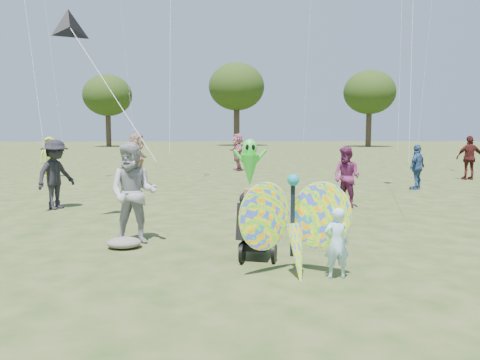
# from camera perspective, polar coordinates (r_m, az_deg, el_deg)

# --- Properties ---
(ground) EXTENTS (160.00, 160.00, 0.00)m
(ground) POSITION_cam_1_polar(r_m,az_deg,el_deg) (7.11, 2.24, -10.12)
(ground) COLOR #51592B
(ground) RESTS_ON ground
(child_girl) EXTENTS (0.37, 0.26, 0.96)m
(child_girl) POSITION_cam_1_polar(r_m,az_deg,el_deg) (6.44, 11.68, -7.56)
(child_girl) COLOR #ABDAF2
(child_girl) RESTS_ON ground
(adult_man) EXTENTS (0.94, 0.77, 1.78)m
(adult_man) POSITION_cam_1_polar(r_m,az_deg,el_deg) (8.40, -12.90, -1.57)
(adult_man) COLOR #9A9BA0
(adult_man) RESTS_ON ground
(grey_bag) EXTENTS (0.58, 0.48, 0.19)m
(grey_bag) POSITION_cam_1_polar(r_m,az_deg,el_deg) (8.21, -13.95, -7.42)
(grey_bag) COLOR slate
(grey_bag) RESTS_ON ground
(crowd_b) EXTENTS (1.10, 1.31, 1.75)m
(crowd_b) POSITION_cam_1_polar(r_m,az_deg,el_deg) (12.68, -21.56, 0.62)
(crowd_b) COLOR black
(crowd_b) RESTS_ON ground
(crowd_c) EXTENTS (0.92, 0.86, 1.52)m
(crowd_c) POSITION_cam_1_polar(r_m,az_deg,el_deg) (16.81, 20.78, 1.49)
(crowd_c) COLOR #2F4D82
(crowd_c) RESTS_ON ground
(crowd_d) EXTENTS (0.70, 1.80, 1.89)m
(crowd_d) POSITION_cam_1_polar(r_m,az_deg,el_deg) (16.89, -12.43, 2.39)
(crowd_d) COLOR tan
(crowd_d) RESTS_ON ground
(crowd_e) EXTENTS (0.95, 0.97, 1.57)m
(crowd_e) POSITION_cam_1_polar(r_m,az_deg,el_deg) (12.37, 12.86, 0.35)
(crowd_e) COLOR #68224E
(crowd_e) RESTS_ON ground
(crowd_g) EXTENTS (0.94, 0.72, 1.73)m
(crowd_g) POSITION_cam_1_polar(r_m,az_deg,el_deg) (21.70, -22.15, 2.64)
(crowd_g) COLOR #B7CC30
(crowd_g) RESTS_ON ground
(crowd_h) EXTENTS (1.08, 0.52, 1.78)m
(crowd_h) POSITION_cam_1_polar(r_m,az_deg,el_deg) (21.03, 26.19, 2.44)
(crowd_h) COLOR #451817
(crowd_h) RESTS_ON ground
(crowd_j) EXTENTS (0.77, 1.77, 1.85)m
(crowd_j) POSITION_cam_1_polar(r_m,az_deg,el_deg) (23.34, -0.29, 3.44)
(crowd_j) COLOR #B66879
(crowd_j) RESTS_ON ground
(jogging_stroller) EXTENTS (0.68, 1.12, 1.09)m
(jogging_stroller) POSITION_cam_1_polar(r_m,az_deg,el_deg) (7.37, 1.97, -4.65)
(jogging_stroller) COLOR black
(jogging_stroller) RESTS_ON ground
(butterfly_kite) EXTENTS (1.74, 0.75, 1.60)m
(butterfly_kite) POSITION_cam_1_polar(r_m,az_deg,el_deg) (6.38, 6.65, -5.78)
(butterfly_kite) COLOR orange
(butterfly_kite) RESTS_ON ground
(delta_kite_rig) EXTENTS (2.32, 1.83, 3.02)m
(delta_kite_rig) POSITION_cam_1_polar(r_m,az_deg,el_deg) (10.42, -19.94, 16.96)
(delta_kite_rig) COLOR black
(delta_kite_rig) RESTS_ON ground
(alien_kite) EXTENTS (1.12, 0.69, 1.74)m
(alien_kite) POSITION_cam_1_polar(r_m,az_deg,el_deg) (13.88, 1.20, 1.86)
(alien_kite) COLOR #34DE36
(alien_kite) RESTS_ON ground
(tree_line) EXTENTS (91.78, 33.60, 10.79)m
(tree_line) POSITION_cam_1_polar(r_m,az_deg,el_deg) (52.20, 1.92, 11.39)
(tree_line) COLOR #3A2D21
(tree_line) RESTS_ON ground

